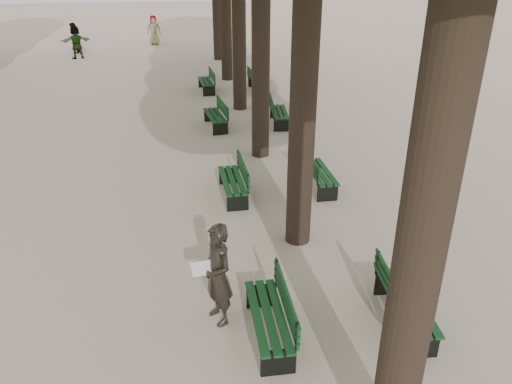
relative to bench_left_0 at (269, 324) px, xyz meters
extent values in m
plane|color=#C8AC97|center=(-0.37, -0.13, -0.27)|extent=(120.00, 120.00, 0.00)
cylinder|color=#33261C|center=(1.13, -2.13, 3.48)|extent=(0.52, 0.52, 7.50)
cylinder|color=#33261C|center=(1.13, 2.87, 3.48)|extent=(0.52, 0.52, 7.50)
cylinder|color=#33261C|center=(1.13, 7.87, 3.48)|extent=(0.52, 0.52, 7.50)
cylinder|color=#33261C|center=(1.13, 12.87, 3.48)|extent=(0.52, 0.52, 7.50)
cube|color=black|center=(-0.02, 0.00, -0.05)|extent=(0.53, 1.80, 0.45)
cube|color=black|center=(-0.02, 0.00, 0.18)|extent=(0.55, 1.80, 0.04)
cube|color=black|center=(0.26, 0.00, 0.45)|extent=(0.05, 1.80, 0.40)
cube|color=black|center=(-0.02, 5.16, -0.05)|extent=(0.57, 1.81, 0.45)
cube|color=black|center=(-0.02, 5.16, 0.18)|extent=(0.59, 1.81, 0.04)
cube|color=black|center=(0.26, 5.17, 0.45)|extent=(0.09, 1.80, 0.40)
cube|color=black|center=(-0.02, 10.65, -0.05)|extent=(0.74, 1.85, 0.45)
cube|color=black|center=(-0.02, 10.65, 0.18)|extent=(0.76, 1.85, 0.04)
cube|color=black|center=(0.26, 10.68, 0.45)|extent=(0.27, 1.79, 0.40)
cube|color=black|center=(-0.02, 15.70, -0.05)|extent=(0.65, 1.83, 0.45)
cube|color=black|center=(-0.02, 15.70, 0.18)|extent=(0.67, 1.83, 0.04)
cube|color=black|center=(0.26, 15.72, 0.45)|extent=(0.17, 1.80, 0.40)
cube|color=black|center=(2.28, 0.00, -0.05)|extent=(0.65, 1.83, 0.45)
cube|color=black|center=(2.28, 0.00, 0.18)|extent=(0.67, 1.83, 0.04)
cube|color=black|center=(2.00, 0.02, 0.45)|extent=(0.17, 1.80, 0.40)
cube|color=black|center=(2.28, 5.33, -0.05)|extent=(0.54, 1.80, 0.45)
cube|color=black|center=(2.28, 5.33, 0.18)|extent=(0.56, 1.81, 0.04)
cube|color=black|center=(2.00, 5.32, 0.45)|extent=(0.06, 1.80, 0.40)
cube|color=black|center=(2.28, 10.69, -0.05)|extent=(0.70, 1.84, 0.45)
cube|color=black|center=(2.28, 10.69, 0.18)|extent=(0.72, 1.84, 0.04)
cube|color=black|center=(2.00, 10.72, 0.45)|extent=(0.22, 1.80, 0.40)
cube|color=black|center=(2.28, 15.50, -0.05)|extent=(0.70, 1.84, 0.45)
cube|color=black|center=(2.28, 15.50, 0.18)|extent=(0.72, 1.84, 0.04)
cube|color=black|center=(2.00, 15.48, 0.45)|extent=(0.22, 1.80, 0.40)
imported|color=black|center=(-0.74, 0.56, 0.63)|extent=(0.62, 0.80, 1.80)
cube|color=white|center=(-0.99, 0.56, 0.78)|extent=(0.37, 0.29, 0.12)
imported|color=#262628|center=(-6.82, 24.32, 0.64)|extent=(1.69, 1.03, 1.82)
imported|color=#262628|center=(-2.60, 28.49, 0.65)|extent=(0.94, 0.47, 1.84)
imported|color=#262628|center=(7.06, 26.42, 0.49)|extent=(1.03, 0.52, 1.53)
imported|color=#262628|center=(-7.25, 26.13, 0.61)|extent=(0.56, 0.92, 1.76)
camera|label=1|loc=(-1.14, -6.07, 5.31)|focal=35.00mm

